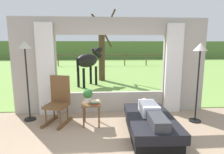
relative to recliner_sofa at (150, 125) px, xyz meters
name	(u,v)px	position (x,y,z in m)	size (l,w,h in m)	color
back_wall_with_window	(111,67)	(-0.71, 1.50, 1.03)	(5.20, 0.12, 2.55)	#ADA599
curtain_panel_left	(46,70)	(-2.40, 1.36, 0.98)	(0.44, 0.10, 2.40)	silver
curtain_panel_right	(173,69)	(0.98, 1.36, 0.98)	(0.44, 0.10, 2.40)	silver
outdoor_pasture_lawn	(103,67)	(-0.71, 12.40, -0.21)	(36.00, 21.68, 0.02)	#759E47
distant_hill_ridge	(102,50)	(-0.71, 22.24, 0.98)	(36.00, 2.00, 2.40)	#567339
recliner_sofa	(150,125)	(0.00, 0.00, 0.00)	(0.96, 1.73, 0.42)	black
reclining_person	(151,112)	(0.00, -0.05, 0.30)	(0.36, 1.43, 0.22)	silver
rocking_chair	(58,100)	(-2.00, 0.82, 0.33)	(0.64, 0.78, 1.12)	brown
side_table	(91,107)	(-1.21, 0.60, 0.21)	(0.44, 0.44, 0.52)	brown
potted_plant	(88,95)	(-1.29, 0.66, 0.48)	(0.22, 0.22, 0.32)	silver
book_stack	(95,102)	(-1.12, 0.55, 0.34)	(0.18, 0.15, 0.08)	#B22D28
floor_lamp_left	(25,57)	(-2.75, 1.01, 1.34)	(0.32, 0.32, 1.93)	black
floor_lamp_right	(200,59)	(1.29, 0.64, 1.30)	(0.32, 0.32, 1.88)	black
horse	(88,61)	(-1.51, 4.87, 0.94)	(1.38, 1.64, 1.73)	black
pasture_tree	(102,49)	(-0.87, 6.13, 1.42)	(1.25, 1.30, 3.61)	#4C3823
pasture_fence_line	(103,58)	(-0.71, 13.36, 0.53)	(16.10, 0.10, 1.10)	brown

